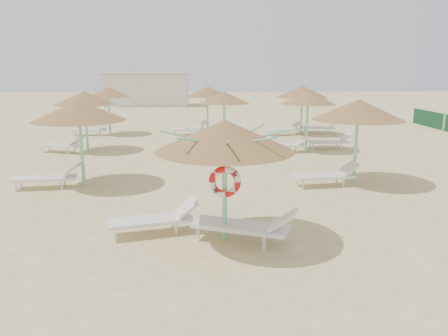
{
  "coord_description": "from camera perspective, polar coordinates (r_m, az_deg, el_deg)",
  "views": [
    {
      "loc": [
        -0.39,
        -9.39,
        3.7
      ],
      "look_at": [
        0.09,
        1.01,
        1.3
      ],
      "focal_mm": 35.0,
      "sensor_mm": 36.0,
      "label": 1
    }
  ],
  "objects": [
    {
      "name": "ground",
      "position": [
        10.1,
        -0.24,
        -8.5
      ],
      "size": [
        120.0,
        120.0,
        0.0
      ],
      "primitive_type": "plane",
      "color": "#DEC787",
      "rests_on": "ground"
    },
    {
      "name": "main_palapa",
      "position": [
        9.16,
        0.09,
        4.17
      ],
      "size": [
        2.95,
        2.95,
        2.65
      ],
      "color": "#7CD8B5",
      "rests_on": "ground"
    },
    {
      "name": "lounger_main_b",
      "position": [
        9.47,
        3.02,
        -7.52
      ],
      "size": [
        2.31,
        1.44,
        0.81
      ],
      "rotation": [
        0.0,
        0.0,
        -0.38
      ],
      "color": "white",
      "rests_on": "ground"
    },
    {
      "name": "lounger_main_a",
      "position": [
        10.1,
        -8.83,
        -6.54
      ],
      "size": [
        2.12,
        1.09,
        0.74
      ],
      "rotation": [
        0.0,
        0.0,
        0.25
      ],
      "color": "white",
      "rests_on": "ground"
    },
    {
      "name": "service_hut",
      "position": [
        44.79,
        -9.98,
        10.15
      ],
      "size": [
        8.4,
        4.4,
        3.25
      ],
      "color": "silver",
      "rests_on": "ground"
    },
    {
      "name": "palapa_field",
      "position": [
        19.8,
        -1.44,
        8.94
      ],
      "size": [
        15.15,
        14.04,
        2.72
      ],
      "color": "#7CD8B5",
      "rests_on": "ground"
    }
  ]
}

